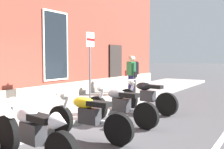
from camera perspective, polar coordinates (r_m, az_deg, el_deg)
ground_plane at (r=6.52m, az=-7.79°, el=-11.16°), size 140.00×140.00×0.00m
sidewalk at (r=7.45m, az=-15.98°, el=-8.82°), size 26.54×2.76×0.14m
motorcycle_white_sport at (r=4.37m, az=-18.03°, el=-11.30°), size 0.62×2.18×1.01m
motorcycle_yellow_naked at (r=5.38m, az=-5.58°, el=-9.18°), size 0.62×2.10×0.94m
motorcycle_grey_naked at (r=6.51m, az=1.61°, el=-6.84°), size 0.62×2.16×0.95m
motorcycle_black_naked at (r=7.91m, az=7.53°, el=-4.85°), size 0.62×2.04×0.99m
pedestrian_striped_shirt at (r=10.70m, az=4.23°, el=0.37°), size 0.41×0.61×1.61m
pedestrian_dark_jacket at (r=11.35m, az=4.57°, el=0.55°), size 0.58×0.45×1.61m
parking_sign at (r=7.96m, az=-4.88°, el=3.60°), size 0.36×0.07×2.34m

